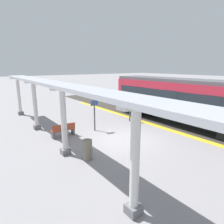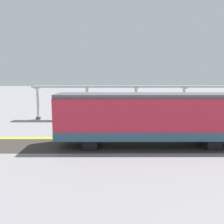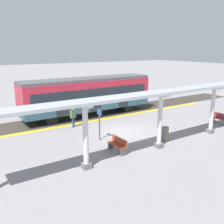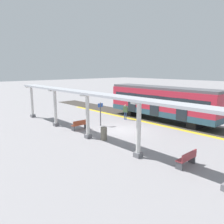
{
  "view_description": "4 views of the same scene",
  "coord_description": "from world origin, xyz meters",
  "px_view_note": "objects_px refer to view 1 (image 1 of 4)",
  "views": [
    {
      "loc": [
        7.21,
        8.9,
        4.39
      ],
      "look_at": [
        0.52,
        -0.34,
        1.73
      ],
      "focal_mm": 31.56,
      "sensor_mm": 36.0,
      "label": 1
    },
    {
      "loc": [
        -20.43,
        2.54,
        4.59
      ],
      "look_at": [
        -2.27,
        2.49,
        1.73
      ],
      "focal_mm": 36.62,
      "sensor_mm": 36.0,
      "label": 2
    },
    {
      "loc": [
        14.28,
        -10.55,
        6.02
      ],
      "look_at": [
        -0.2,
        -1.01,
        1.62
      ],
      "focal_mm": 40.06,
      "sensor_mm": 36.0,
      "label": 3
    },
    {
      "loc": [
        13.55,
        13.83,
        5.27
      ],
      "look_at": [
        -0.3,
        -1.7,
        1.32
      ],
      "focal_mm": 36.57,
      "sensor_mm": 36.0,
      "label": 4
    }
  ],
  "objects_px": {
    "train_near_carriage": "(181,101)",
    "passenger_waiting_near_edge": "(131,109)",
    "bench_mid_platform": "(63,130)",
    "canopy_pillar_third": "(64,121)",
    "trash_bin": "(87,150)",
    "platform_info_sign": "(94,112)",
    "canopy_pillar_second": "(35,105)",
    "canopy_pillar_fourth": "(135,162)",
    "canopy_pillar_nearest": "(19,96)"
  },
  "relations": [
    {
      "from": "canopy_pillar_nearest",
      "to": "canopy_pillar_fourth",
      "type": "xyz_separation_m",
      "value": [
        0.0,
        15.55,
        0.0
      ]
    },
    {
      "from": "trash_bin",
      "to": "passenger_waiting_near_edge",
      "type": "height_order",
      "value": "passenger_waiting_near_edge"
    },
    {
      "from": "canopy_pillar_second",
      "to": "platform_info_sign",
      "type": "height_order",
      "value": "canopy_pillar_second"
    },
    {
      "from": "canopy_pillar_third",
      "to": "trash_bin",
      "type": "xyz_separation_m",
      "value": [
        -0.64,
        1.16,
        -1.25
      ]
    },
    {
      "from": "canopy_pillar_second",
      "to": "trash_bin",
      "type": "relative_size",
      "value": 3.5
    },
    {
      "from": "canopy_pillar_second",
      "to": "bench_mid_platform",
      "type": "distance_m",
      "value": 3.06
    },
    {
      "from": "canopy_pillar_second",
      "to": "platform_info_sign",
      "type": "distance_m",
      "value": 4.19
    },
    {
      "from": "canopy_pillar_second",
      "to": "trash_bin",
      "type": "distance_m",
      "value": 6.4
    },
    {
      "from": "bench_mid_platform",
      "to": "passenger_waiting_near_edge",
      "type": "bearing_deg",
      "value": -177.88
    },
    {
      "from": "train_near_carriage",
      "to": "canopy_pillar_second",
      "type": "height_order",
      "value": "train_near_carriage"
    },
    {
      "from": "canopy_pillar_third",
      "to": "platform_info_sign",
      "type": "distance_m",
      "value": 4.02
    },
    {
      "from": "bench_mid_platform",
      "to": "passenger_waiting_near_edge",
      "type": "height_order",
      "value": "passenger_waiting_near_edge"
    },
    {
      "from": "trash_bin",
      "to": "canopy_pillar_second",
      "type": "bearing_deg",
      "value": -84.19
    },
    {
      "from": "canopy_pillar_third",
      "to": "trash_bin",
      "type": "relative_size",
      "value": 3.5
    },
    {
      "from": "canopy_pillar_nearest",
      "to": "passenger_waiting_near_edge",
      "type": "height_order",
      "value": "canopy_pillar_nearest"
    },
    {
      "from": "bench_mid_platform",
      "to": "trash_bin",
      "type": "xyz_separation_m",
      "value": [
        0.29,
        3.63,
        0.05
      ]
    },
    {
      "from": "canopy_pillar_second",
      "to": "canopy_pillar_third",
      "type": "distance_m",
      "value": 5.09
    },
    {
      "from": "bench_mid_platform",
      "to": "platform_info_sign",
      "type": "bearing_deg",
      "value": 178.33
    },
    {
      "from": "canopy_pillar_third",
      "to": "bench_mid_platform",
      "type": "xyz_separation_m",
      "value": [
        -0.92,
        -2.47,
        -1.29
      ]
    },
    {
      "from": "canopy_pillar_fourth",
      "to": "trash_bin",
      "type": "distance_m",
      "value": 4.25
    },
    {
      "from": "canopy_pillar_fourth",
      "to": "canopy_pillar_nearest",
      "type": "bearing_deg",
      "value": -90.0
    },
    {
      "from": "train_near_carriage",
      "to": "bench_mid_platform",
      "type": "bearing_deg",
      "value": -16.63
    },
    {
      "from": "canopy_pillar_second",
      "to": "passenger_waiting_near_edge",
      "type": "relative_size",
      "value": 2.14
    },
    {
      "from": "canopy_pillar_third",
      "to": "canopy_pillar_fourth",
      "type": "relative_size",
      "value": 1.0
    },
    {
      "from": "canopy_pillar_nearest",
      "to": "canopy_pillar_fourth",
      "type": "bearing_deg",
      "value": 90.0
    },
    {
      "from": "canopy_pillar_third",
      "to": "passenger_waiting_near_edge",
      "type": "distance_m",
      "value": 7.32
    },
    {
      "from": "canopy_pillar_fourth",
      "to": "platform_info_sign",
      "type": "bearing_deg",
      "value": -112.86
    },
    {
      "from": "canopy_pillar_fourth",
      "to": "trash_bin",
      "type": "height_order",
      "value": "canopy_pillar_fourth"
    },
    {
      "from": "canopy_pillar_nearest",
      "to": "canopy_pillar_third",
      "type": "relative_size",
      "value": 1.0
    },
    {
      "from": "platform_info_sign",
      "to": "passenger_waiting_near_edge",
      "type": "bearing_deg",
      "value": -175.47
    },
    {
      "from": "canopy_pillar_second",
      "to": "bench_mid_platform",
      "type": "xyz_separation_m",
      "value": [
        -0.92,
        2.62,
        -1.29
      ]
    },
    {
      "from": "platform_info_sign",
      "to": "train_near_carriage",
      "type": "bearing_deg",
      "value": 158.31
    },
    {
      "from": "train_near_carriage",
      "to": "canopy_pillar_second",
      "type": "bearing_deg",
      "value": -28.75
    },
    {
      "from": "canopy_pillar_nearest",
      "to": "bench_mid_platform",
      "type": "height_order",
      "value": "canopy_pillar_nearest"
    },
    {
      "from": "canopy_pillar_fourth",
      "to": "platform_info_sign",
      "type": "xyz_separation_m",
      "value": [
        -3.19,
        -7.57,
        -0.41
      ]
    },
    {
      "from": "train_near_carriage",
      "to": "passenger_waiting_near_edge",
      "type": "xyz_separation_m",
      "value": [
        2.6,
        -2.74,
        -0.83
      ]
    },
    {
      "from": "train_near_carriage",
      "to": "canopy_pillar_fourth",
      "type": "distance_m",
      "value": 10.67
    },
    {
      "from": "canopy_pillar_second",
      "to": "canopy_pillar_nearest",
      "type": "bearing_deg",
      "value": -90.0
    },
    {
      "from": "train_near_carriage",
      "to": "passenger_waiting_near_edge",
      "type": "bearing_deg",
      "value": -46.47
    },
    {
      "from": "canopy_pillar_second",
      "to": "canopy_pillar_fourth",
      "type": "bearing_deg",
      "value": 90.0
    },
    {
      "from": "canopy_pillar_third",
      "to": "passenger_waiting_near_edge",
      "type": "height_order",
      "value": "canopy_pillar_third"
    },
    {
      "from": "canopy_pillar_nearest",
      "to": "bench_mid_platform",
      "type": "distance_m",
      "value": 8.06
    },
    {
      "from": "canopy_pillar_third",
      "to": "bench_mid_platform",
      "type": "height_order",
      "value": "canopy_pillar_third"
    },
    {
      "from": "platform_info_sign",
      "to": "canopy_pillar_fourth",
      "type": "bearing_deg",
      "value": 67.14
    },
    {
      "from": "canopy_pillar_nearest",
      "to": "canopy_pillar_third",
      "type": "height_order",
      "value": "same"
    },
    {
      "from": "canopy_pillar_nearest",
      "to": "canopy_pillar_fourth",
      "type": "distance_m",
      "value": 15.55
    },
    {
      "from": "train_near_carriage",
      "to": "platform_info_sign",
      "type": "bearing_deg",
      "value": -21.69
    },
    {
      "from": "train_near_carriage",
      "to": "platform_info_sign",
      "type": "relative_size",
      "value": 5.55
    },
    {
      "from": "bench_mid_platform",
      "to": "platform_info_sign",
      "type": "height_order",
      "value": "platform_info_sign"
    },
    {
      "from": "passenger_waiting_near_edge",
      "to": "platform_info_sign",
      "type": "bearing_deg",
      "value": 4.53
    }
  ]
}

